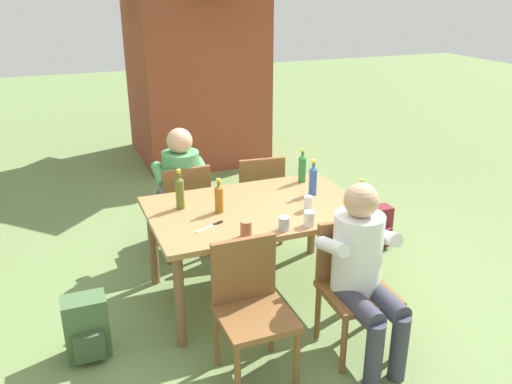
{
  "coord_description": "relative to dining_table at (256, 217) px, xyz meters",
  "views": [
    {
      "loc": [
        -1.36,
        -3.41,
        2.32
      ],
      "look_at": [
        0.0,
        0.0,
        0.86
      ],
      "focal_mm": 37.22,
      "sensor_mm": 36.0,
      "label": 1
    }
  ],
  "objects": [
    {
      "name": "backpack_by_far_side",
      "position": [
        1.34,
        0.34,
        -0.48
      ],
      "size": [
        0.29,
        0.21,
        0.38
      ],
      "color": "maroon",
      "rests_on": "ground_plane"
    },
    {
      "name": "backpack_by_near_side",
      "position": [
        -1.32,
        -0.31,
        -0.45
      ],
      "size": [
        0.28,
        0.25,
        0.43
      ],
      "color": "#47663D",
      "rests_on": "ground_plane"
    },
    {
      "name": "chair_far_right",
      "position": [
        0.35,
        0.82,
        -0.17
      ],
      "size": [
        0.48,
        0.48,
        0.87
      ],
      "color": "brown",
      "rests_on": "ground_plane"
    },
    {
      "name": "ground_plane",
      "position": [
        0.0,
        0.0,
        -0.66
      ],
      "size": [
        24.0,
        24.0,
        0.0
      ],
      "primitive_type": "plane",
      "color": "#6B844C"
    },
    {
      "name": "chair_near_left",
      "position": [
        -0.36,
        -0.82,
        -0.17
      ],
      "size": [
        0.44,
        0.44,
        0.87
      ],
      "color": "brown",
      "rests_on": "ground_plane"
    },
    {
      "name": "bottle_olive",
      "position": [
        -0.53,
        0.18,
        0.22
      ],
      "size": [
        0.06,
        0.06,
        0.31
      ],
      "color": "#566623",
      "rests_on": "dining_table"
    },
    {
      "name": "bottle_amber",
      "position": [
        -0.29,
        0.01,
        0.2
      ],
      "size": [
        0.06,
        0.06,
        0.26
      ],
      "color": "#996019",
      "rests_on": "dining_table"
    },
    {
      "name": "cup_white",
      "position": [
        0.22,
        -0.44,
        0.14
      ],
      "size": [
        0.08,
        0.08,
        0.1
      ],
      "primitive_type": "cylinder",
      "color": "white",
      "rests_on": "dining_table"
    },
    {
      "name": "chair_far_left",
      "position": [
        -0.36,
        0.82,
        -0.17
      ],
      "size": [
        0.46,
        0.46,
        0.87
      ],
      "color": "brown",
      "rests_on": "ground_plane"
    },
    {
      "name": "dining_table",
      "position": [
        0.0,
        0.0,
        0.0
      ],
      "size": [
        1.6,
        1.04,
        0.74
      ],
      "color": "#A37547",
      "rests_on": "ground_plane"
    },
    {
      "name": "cup_glass",
      "position": [
        0.33,
        -0.2,
        0.14
      ],
      "size": [
        0.07,
        0.07,
        0.11
      ],
      "primitive_type": "cylinder",
      "color": "silver",
      "rests_on": "dining_table"
    },
    {
      "name": "table_knife",
      "position": [
        -0.42,
        -0.21,
        0.09
      ],
      "size": [
        0.23,
        0.12,
        0.01
      ],
      "color": "silver",
      "rests_on": "dining_table"
    },
    {
      "name": "brick_kiosk",
      "position": [
        0.58,
        3.75,
        0.82
      ],
      "size": [
        1.86,
        1.94,
        2.83
      ],
      "color": "brown",
      "rests_on": "ground_plane"
    },
    {
      "name": "bottle_clear",
      "position": [
        0.73,
        -0.29,
        0.18
      ],
      "size": [
        0.06,
        0.06,
        0.22
      ],
      "color": "white",
      "rests_on": "dining_table"
    },
    {
      "name": "person_in_white_shirt",
      "position": [
        0.36,
        -0.93,
        -0.0
      ],
      "size": [
        0.47,
        0.61,
        1.18
      ],
      "color": "white",
      "rests_on": "ground_plane"
    },
    {
      "name": "cup_steel",
      "position": [
        0.03,
        -0.44,
        0.13
      ],
      "size": [
        0.08,
        0.08,
        0.09
      ],
      "primitive_type": "cylinder",
      "color": "#B2B7BC",
      "rests_on": "dining_table"
    },
    {
      "name": "person_in_plaid_shirt",
      "position": [
        -0.36,
        0.93,
        -0.0
      ],
      "size": [
        0.47,
        0.61,
        1.18
      ],
      "color": "#4C935B",
      "rests_on": "ground_plane"
    },
    {
      "name": "chair_near_right",
      "position": [
        0.36,
        -0.82,
        -0.17
      ],
      "size": [
        0.46,
        0.46,
        0.87
      ],
      "color": "brown",
      "rests_on": "ground_plane"
    },
    {
      "name": "cup_terracotta",
      "position": [
        -0.25,
        -0.44,
        0.14
      ],
      "size": [
        0.08,
        0.08,
        0.11
      ],
      "primitive_type": "cylinder",
      "color": "#BC6B47",
      "rests_on": "dining_table"
    },
    {
      "name": "bottle_green",
      "position": [
        0.56,
        0.36,
        0.21
      ],
      "size": [
        0.06,
        0.06,
        0.29
      ],
      "color": "#287A38",
      "rests_on": "dining_table"
    },
    {
      "name": "bottle_blue",
      "position": [
        0.51,
        0.07,
        0.21
      ],
      "size": [
        0.06,
        0.06,
        0.29
      ],
      "color": "#2D56A3",
      "rests_on": "dining_table"
    }
  ]
}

